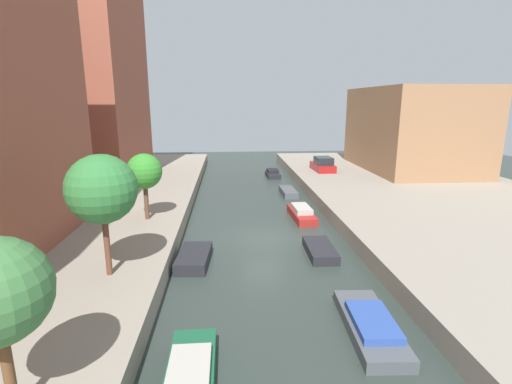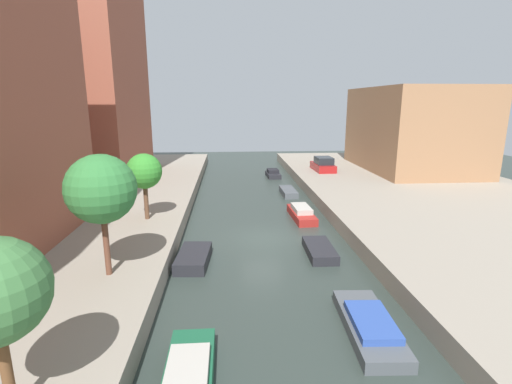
{
  "view_description": "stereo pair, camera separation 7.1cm",
  "coord_description": "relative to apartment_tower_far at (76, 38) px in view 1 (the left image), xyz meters",
  "views": [
    {
      "loc": [
        -2.07,
        -21.96,
        8.24
      ],
      "look_at": [
        0.14,
        7.34,
        1.22
      ],
      "focal_mm": 26.49,
      "sensor_mm": 36.0,
      "label": 1
    },
    {
      "loc": [
        -2.0,
        -21.97,
        8.24
      ],
      "look_at": [
        0.14,
        7.34,
        1.22
      ],
      "focal_mm": 26.49,
      "sensor_mm": 36.0,
      "label": 2
    }
  ],
  "objects": [
    {
      "name": "low_block_right",
      "position": [
        34.0,
        1.33,
        -8.65
      ],
      "size": [
        10.0,
        15.28,
        8.76
      ],
      "primitive_type": "cube",
      "color": "#9E704C",
      "rests_on": "quay_right"
    },
    {
      "name": "moored_boat_right_5",
      "position": [
        18.96,
        2.79,
        -13.68
      ],
      "size": [
        1.52,
        3.14,
        0.85
      ],
      "color": "#232328",
      "rests_on": "ground_plane"
    },
    {
      "name": "quay_left",
      "position": [
        1.0,
        -16.83,
        -13.53
      ],
      "size": [
        20.0,
        64.0,
        1.0
      ],
      "primitive_type": "cube",
      "color": "gray",
      "rests_on": "ground_plane"
    },
    {
      "name": "moored_boat_right_1",
      "position": [
        19.03,
        -26.88,
        -13.73
      ],
      "size": [
        1.9,
        4.66,
        0.73
      ],
      "color": "#4C5156",
      "rests_on": "ground_plane"
    },
    {
      "name": "street_tree_2",
      "position": [
        8.77,
        -15.37,
        -9.99
      ],
      "size": [
        2.2,
        2.2,
        4.17
      ],
      "color": "brown",
      "rests_on": "quay_left"
    },
    {
      "name": "moored_boat_right_4",
      "position": [
        19.37,
        -5.71,
        -13.77
      ],
      "size": [
        1.28,
        3.5,
        0.53
      ],
      "color": "#4C5156",
      "rests_on": "ground_plane"
    },
    {
      "name": "moored_boat_right_3",
      "position": [
        19.21,
        -12.84,
        -13.66
      ],
      "size": [
        1.54,
        4.27,
        0.89
      ],
      "color": "maroon",
      "rests_on": "ground_plane"
    },
    {
      "name": "apartment_tower_far",
      "position": [
        0.0,
        0.0,
        0.0
      ],
      "size": [
        10.0,
        13.92,
        26.07
      ],
      "primitive_type": "cube",
      "color": "brown",
      "rests_on": "quay_left"
    },
    {
      "name": "moored_boat_left_2",
      "position": [
        12.08,
        -20.25,
        -13.73
      ],
      "size": [
        1.8,
        3.35,
        0.61
      ],
      "color": "#232328",
      "rests_on": "ground_plane"
    },
    {
      "name": "moored_boat_left_1",
      "position": [
        12.72,
        -29.22,
        -13.63
      ],
      "size": [
        1.42,
        3.96,
        0.93
      ],
      "color": "#195638",
      "rests_on": "ground_plane"
    },
    {
      "name": "moored_boat_right_2",
      "position": [
        18.94,
        -19.55,
        -13.78
      ],
      "size": [
        1.49,
        3.27,
        0.51
      ],
      "color": "#232328",
      "rests_on": "ground_plane"
    },
    {
      "name": "ground_plane",
      "position": [
        16.0,
        -16.83,
        -14.03
      ],
      "size": [
        84.0,
        84.0,
        0.0
      ],
      "primitive_type": "plane",
      "color": "#2D3833"
    },
    {
      "name": "street_tree_1",
      "position": [
        8.77,
        -23.35,
        -9.27
      ],
      "size": [
        2.88,
        2.88,
        5.22
      ],
      "color": "brown",
      "rests_on": "quay_left"
    },
    {
      "name": "quay_right",
      "position": [
        31.0,
        -16.83,
        -13.53
      ],
      "size": [
        20.0,
        64.0,
        1.0
      ],
      "primitive_type": "cube",
      "color": "gray",
      "rests_on": "ground_plane"
    },
    {
      "name": "parked_car",
      "position": [
        24.17,
        0.81,
        -12.41
      ],
      "size": [
        2.02,
        4.07,
        1.5
      ],
      "color": "maroon",
      "rests_on": "quay_right"
    }
  ]
}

